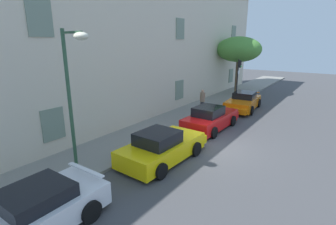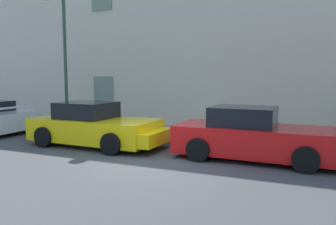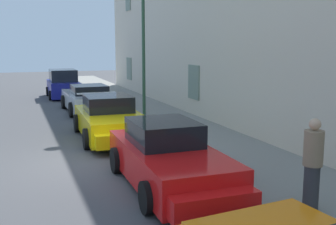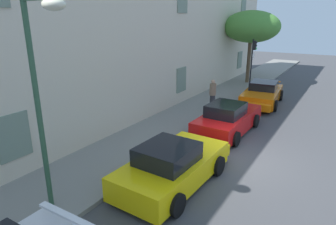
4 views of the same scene
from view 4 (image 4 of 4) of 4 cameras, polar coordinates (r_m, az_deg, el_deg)
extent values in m
plane|color=#444447|center=(11.82, 13.44, -8.78)|extent=(80.00, 80.00, 0.00)
cube|color=gray|center=(13.45, -3.08, -4.63)|extent=(60.00, 3.16, 0.14)
cube|color=beige|center=(14.90, -15.75, 16.52)|extent=(40.53, 4.28, 10.06)
cube|color=gray|center=(10.57, -27.68, -4.20)|extent=(1.10, 0.06, 1.50)
cube|color=gray|center=(18.20, 2.61, 6.36)|extent=(1.10, 0.06, 1.50)
cube|color=gray|center=(28.01, 13.71, 9.88)|extent=(1.10, 0.06, 1.50)
cube|color=gray|center=(27.80, 14.44, 19.36)|extent=(1.10, 0.06, 1.50)
cube|color=white|center=(7.04, -18.94, -18.40)|extent=(0.18, 1.68, 0.06)
cube|color=yellow|center=(9.72, 1.00, -10.75)|extent=(4.42, 2.10, 0.75)
cube|color=black|center=(9.18, -0.10, -8.00)|extent=(1.79, 1.62, 0.55)
cube|color=yellow|center=(11.25, 6.34, -7.24)|extent=(1.37, 1.84, 0.41)
cylinder|color=black|center=(11.30, 0.53, -7.65)|extent=(0.68, 0.26, 0.67)
cylinder|color=black|center=(10.47, 9.67, -10.09)|extent=(0.68, 0.26, 0.67)
cylinder|color=black|center=(9.43, -8.78, -13.41)|extent=(0.68, 0.26, 0.67)
cylinder|color=black|center=(8.41, 1.63, -17.42)|extent=(0.68, 0.26, 0.67)
cube|color=red|center=(14.22, 11.50, -1.66)|extent=(4.46, 1.89, 0.79)
cube|color=black|center=(13.73, 11.15, 0.57)|extent=(1.79, 1.48, 0.54)
cube|color=red|center=(16.00, 14.08, -0.03)|extent=(1.36, 1.69, 0.43)
cylinder|color=black|center=(15.82, 10.25, -0.42)|extent=(0.66, 0.25, 0.66)
cylinder|color=black|center=(15.26, 16.53, -1.57)|extent=(0.66, 0.25, 0.66)
cylinder|color=black|center=(13.46, 5.66, -3.49)|extent=(0.66, 0.25, 0.66)
cylinder|color=black|center=(12.80, 12.92, -5.01)|extent=(0.66, 0.25, 0.66)
cube|color=orange|center=(19.63, 17.74, 3.18)|extent=(4.66, 2.37, 0.71)
cube|color=black|center=(19.82, 18.06, 5.05)|extent=(1.94, 1.73, 0.48)
cube|color=orange|center=(17.75, 16.64, 1.50)|extent=(1.51, 1.92, 0.39)
cube|color=orange|center=(21.51, 18.81, 5.86)|extent=(0.31, 1.67, 0.06)
cylinder|color=black|center=(18.22, 19.97, 1.22)|extent=(0.70, 0.30, 0.68)
cylinder|color=black|center=(18.51, 13.98, 2.03)|extent=(0.70, 0.30, 0.68)
cylinder|color=black|center=(20.91, 20.97, 3.15)|extent=(0.70, 0.30, 0.68)
cylinder|color=black|center=(21.17, 15.72, 3.83)|extent=(0.70, 0.30, 0.68)
cylinder|color=brown|center=(25.17, 15.35, 9.68)|extent=(0.29, 0.29, 3.58)
ellipsoid|color=#4C8C38|center=(24.96, 15.86, 15.71)|extent=(4.42, 4.42, 2.47)
cylinder|color=black|center=(23.02, 15.83, 9.01)|extent=(0.10, 0.10, 3.64)
cube|color=black|center=(22.83, 16.46, 12.36)|extent=(0.22, 0.20, 0.66)
sphere|color=black|center=(22.79, 16.78, 12.86)|extent=(0.12, 0.12, 0.12)
sphere|color=black|center=(22.80, 16.73, 12.33)|extent=(0.12, 0.12, 0.12)
sphere|color=green|center=(22.82, 16.68, 11.81)|extent=(0.12, 0.12, 0.12)
cylinder|color=white|center=(22.92, 16.20, 10.51)|extent=(0.44, 0.02, 0.44)
cylinder|color=#2D5138|center=(8.17, -23.78, 0.30)|extent=(0.14, 0.14, 5.61)
ellipsoid|color=#EAE5C6|center=(7.01, -21.25, 18.98)|extent=(0.44, 0.60, 0.28)
cylinder|color=#333338|center=(17.17, 8.56, 1.96)|extent=(0.41, 0.41, 0.87)
cylinder|color=#8C7259|center=(16.98, 8.67, 4.46)|extent=(0.51, 0.51, 0.67)
sphere|color=tan|center=(16.88, 8.74, 5.96)|extent=(0.22, 0.22, 0.22)
camera|label=1|loc=(2.41, 154.02, -13.79)|focal=27.16mm
camera|label=2|loc=(15.12, 49.88, 0.45)|focal=35.31mm
camera|label=3|loc=(21.30, 28.73, 10.41)|focal=43.68mm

